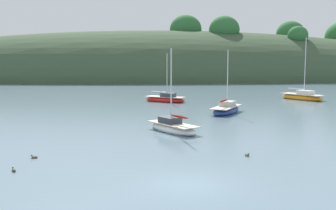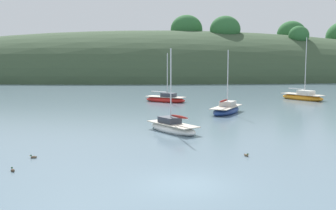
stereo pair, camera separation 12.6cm
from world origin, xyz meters
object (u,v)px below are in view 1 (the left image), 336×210
object	(u,v)px
sailboat_teal_outer	(226,110)
duck_lone_left	(14,170)
sailboat_navy_dinghy	(173,127)
duck_straggler	(247,155)
duck_trailing	(34,157)
sailboat_blue_center	(165,99)
sailboat_cream_ketch	(302,97)

from	to	relation	value
sailboat_teal_outer	duck_lone_left	bearing A→B (deg)	-125.28
sailboat_teal_outer	duck_lone_left	size ratio (longest dim) A/B	16.20
sailboat_navy_dinghy	duck_straggler	world-z (taller)	sailboat_navy_dinghy
sailboat_teal_outer	sailboat_navy_dinghy	world-z (taller)	sailboat_navy_dinghy
duck_trailing	duck_lone_left	bearing A→B (deg)	-96.26
duck_straggler	sailboat_navy_dinghy	bearing A→B (deg)	116.02
sailboat_blue_center	sailboat_cream_ketch	size ratio (longest dim) A/B	0.76
sailboat_cream_ketch	sailboat_blue_center	bearing A→B (deg)	-174.69
sailboat_teal_outer	duck_trailing	world-z (taller)	sailboat_teal_outer
sailboat_teal_outer	duck_straggler	world-z (taller)	sailboat_teal_outer
duck_lone_left	sailboat_blue_center	bearing A→B (deg)	74.08
duck_lone_left	duck_trailing	bearing A→B (deg)	83.74
sailboat_blue_center	duck_straggler	size ratio (longest dim) A/B	14.85
duck_trailing	sailboat_teal_outer	bearing A→B (deg)	51.37
sailboat_cream_ketch	duck_trailing	world-z (taller)	sailboat_cream_ketch
sailboat_cream_ketch	duck_lone_left	distance (m)	41.86
sailboat_cream_ketch	duck_lone_left	bearing A→B (deg)	-129.25
sailboat_blue_center	sailboat_cream_ketch	distance (m)	17.79
sailboat_teal_outer	sailboat_blue_center	bearing A→B (deg)	118.67
sailboat_blue_center	sailboat_teal_outer	size ratio (longest dim) A/B	0.95
sailboat_teal_outer	duck_trailing	xyz separation A→B (m)	(-14.14, -17.70, -0.30)
sailboat_cream_ketch	duck_straggler	size ratio (longest dim) A/B	19.66
sailboat_navy_dinghy	sailboat_cream_ketch	xyz separation A→B (m)	(17.92, 21.85, 0.03)
sailboat_cream_ketch	duck_lone_left	size ratio (longest dim) A/B	20.43
sailboat_blue_center	duck_trailing	distance (m)	29.31
sailboat_blue_center	duck_lone_left	distance (m)	32.00
sailboat_teal_outer	duck_trailing	bearing A→B (deg)	-128.63
sailboat_blue_center	sailboat_teal_outer	bearing A→B (deg)	-61.33
sailboat_teal_outer	duck_lone_left	distance (m)	25.00
sailboat_navy_dinghy	duck_lone_left	xyz separation A→B (m)	(-8.57, -10.57, -0.28)
duck_lone_left	duck_straggler	distance (m)	12.71
duck_trailing	duck_straggler	bearing A→B (deg)	-0.19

